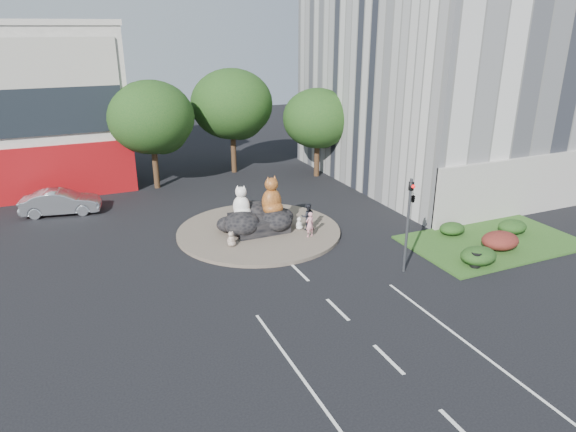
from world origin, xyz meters
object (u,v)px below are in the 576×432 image
object	(u,v)px
cat_tabby	(272,195)
kitten_white	(299,223)
pedestrian_pink	(310,224)
cat_white	(241,201)
pedestrian_dark	(308,217)
parked_car	(61,202)
kitten_calico	(231,238)
litter_bin	(476,260)

from	to	relation	value
cat_tabby	kitten_white	world-z (taller)	cat_tabby
kitten_white	pedestrian_pink	distance (m)	1.37
cat_white	cat_tabby	size ratio (longest dim) A/B	0.82
cat_white	pedestrian_pink	bearing A→B (deg)	-10.43
cat_tabby	kitten_white	distance (m)	2.41
pedestrian_pink	pedestrian_dark	bearing A→B (deg)	-121.84
pedestrian_pink	kitten_white	bearing A→B (deg)	-98.72
cat_white	kitten_white	xyz separation A→B (m)	(3.26, -1.26, -1.48)
cat_white	cat_tabby	bearing A→B (deg)	18.40
cat_white	cat_tabby	distance (m)	1.89
kitten_white	parked_car	size ratio (longest dim) A/B	0.16
kitten_calico	kitten_white	size ratio (longest dim) A/B	1.10
cat_tabby	cat_white	bearing A→B (deg)	160.22
kitten_calico	pedestrian_pink	bearing A→B (deg)	9.59
cat_tabby	pedestrian_dark	bearing A→B (deg)	-44.76
pedestrian_pink	parked_car	xyz separation A→B (m)	(-13.39, 10.78, -0.14)
kitten_white	parked_car	distance (m)	16.33
cat_white	pedestrian_dark	size ratio (longest dim) A/B	1.17
cat_tabby	litter_bin	world-z (taller)	cat_tabby
cat_tabby	kitten_white	xyz separation A→B (m)	(1.41, -0.97, -1.70)
cat_tabby	kitten_white	bearing A→B (deg)	-45.48
cat_tabby	kitten_calico	bearing A→B (deg)	-162.57
pedestrian_pink	litter_bin	distance (m)	9.38
kitten_calico	litter_bin	distance (m)	13.27
cat_white	kitten_calico	distance (m)	2.80
kitten_white	parked_car	world-z (taller)	parked_car
cat_white	pedestrian_dark	bearing A→B (deg)	4.76
kitten_calico	pedestrian_dark	xyz separation A→B (m)	(5.05, 0.46, 0.39)
cat_white	pedestrian_dark	distance (m)	4.16
cat_white	parked_car	world-z (taller)	cat_white
cat_white	litter_bin	world-z (taller)	cat_white
cat_tabby	pedestrian_dark	size ratio (longest dim) A/B	1.43
parked_car	pedestrian_dark	bearing A→B (deg)	-114.95
litter_bin	kitten_white	bearing A→B (deg)	127.07
cat_tabby	pedestrian_dark	distance (m)	2.58
kitten_calico	litter_bin	world-z (taller)	kitten_calico
cat_tabby	parked_car	distance (m)	14.69
kitten_calico	pedestrian_pink	size ratio (longest dim) A/B	0.58
kitten_white	parked_car	bearing A→B (deg)	107.05
pedestrian_dark	litter_bin	xyz separation A→B (m)	(5.84, -8.05, -0.52)
cat_tabby	pedestrian_pink	bearing A→B (deg)	-67.89
pedestrian_dark	litter_bin	world-z (taller)	pedestrian_dark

